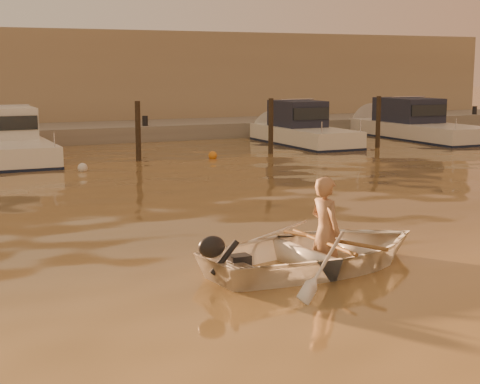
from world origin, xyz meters
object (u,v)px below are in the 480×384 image
dinghy (320,251)px  waterfront_building (62,81)px  person (325,232)px  moored_boat_2 (10,141)px  moored_boat_5 (418,124)px  moored_boat_4 (304,129)px

dinghy → waterfront_building: bearing=-9.6°
person → moored_boat_2: (-2.62, 16.27, 0.05)m
moored_boat_5 → person: bearing=-132.0°
dinghy → moored_boat_4: bearing=-35.3°
dinghy → moored_boat_2: bearing=2.5°
dinghy → moored_boat_5: size_ratio=0.48×
moored_boat_2 → moored_boat_4: bearing=0.0°
person → moored_boat_4: moored_boat_4 is taller
moored_boat_5 → waterfront_building: (-13.20, 11.00, 1.77)m
person → moored_boat_4: size_ratio=0.27×
moored_boat_2 → moored_boat_5: bearing=0.0°
person → moored_boat_4: 18.56m
moored_boat_2 → moored_boat_5: 17.27m
dinghy → moored_boat_4: 18.62m
moored_boat_5 → moored_boat_2: bearing=180.0°
moored_boat_2 → waterfront_building: size_ratio=0.16×
moored_boat_4 → moored_boat_5: (5.74, 0.00, 0.00)m
person → moored_boat_4: (8.91, 16.27, 0.05)m
person → moored_boat_2: moored_boat_2 is taller
waterfront_building → person: bearing=-93.1°
moored_boat_5 → dinghy: bearing=-132.2°
person → dinghy: bearing=90.0°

